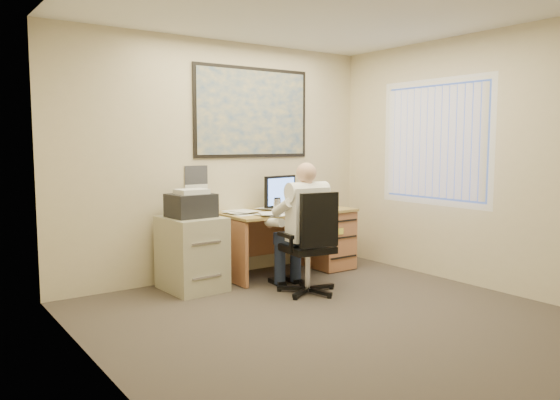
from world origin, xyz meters
TOP-DOWN VIEW (x-y plane):
  - room_shell at (0.00, 0.00)m, footprint 4.00×4.50m
  - desk at (1.00, 1.90)m, footprint 1.60×0.97m
  - world_map at (0.43, 2.23)m, footprint 1.56×0.03m
  - wall_calendar at (-0.32, 2.24)m, footprint 0.28×0.01m
  - window_blinds at (1.97, 0.80)m, footprint 0.06×1.40m
  - filing_cabinet at (-0.57, 1.86)m, footprint 0.59×0.69m
  - office_chair at (0.35, 1.01)m, footprint 0.71×0.71m
  - person at (0.34, 1.09)m, footprint 0.63×0.85m

SIDE VIEW (x-z plane):
  - office_chair at x=0.35m, z-range -0.22..0.84m
  - desk at x=1.00m, z-range -0.13..1.02m
  - filing_cabinet at x=-0.57m, z-range -0.07..0.99m
  - person at x=0.34m, z-range 0.00..1.34m
  - wall_calendar at x=-0.32m, z-range 0.87..1.29m
  - room_shell at x=0.00m, z-range 0.00..2.70m
  - window_blinds at x=1.97m, z-range 0.90..2.20m
  - world_map at x=0.43m, z-range 1.37..2.43m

